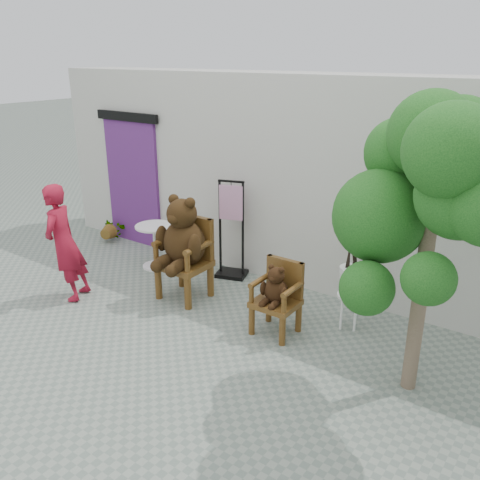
{
  "coord_description": "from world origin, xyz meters",
  "views": [
    {
      "loc": [
        3.59,
        -3.46,
        3.26
      ],
      "look_at": [
        -0.02,
        1.63,
        0.95
      ],
      "focal_mm": 38.0,
      "sensor_mm": 36.0,
      "label": 1
    }
  ],
  "objects_px": {
    "cafe_table": "(155,241)",
    "display_stand": "(231,240)",
    "chair_small": "(277,292)",
    "chair_big": "(183,242)",
    "person": "(64,243)",
    "stool_bucket": "(351,281)",
    "tree": "(427,183)"
  },
  "relations": [
    {
      "from": "chair_big",
      "to": "stool_bucket",
      "type": "xyz_separation_m",
      "value": [
        2.23,
        0.54,
        -0.18
      ]
    },
    {
      "from": "chair_small",
      "to": "display_stand",
      "type": "xyz_separation_m",
      "value": [
        -1.45,
        1.03,
        0.04
      ]
    },
    {
      "from": "person",
      "to": "cafe_table",
      "type": "bearing_deg",
      "value": 146.38
    },
    {
      "from": "person",
      "to": "tree",
      "type": "distance_m",
      "value": 4.77
    },
    {
      "from": "cafe_table",
      "to": "tree",
      "type": "xyz_separation_m",
      "value": [
        4.29,
        -0.85,
        1.73
      ]
    },
    {
      "from": "person",
      "to": "tree",
      "type": "xyz_separation_m",
      "value": [
        4.53,
        0.64,
        1.36
      ]
    },
    {
      "from": "stool_bucket",
      "to": "chair_small",
      "type": "bearing_deg",
      "value": -137.91
    },
    {
      "from": "chair_big",
      "to": "stool_bucket",
      "type": "relative_size",
      "value": 1.02
    },
    {
      "from": "display_stand",
      "to": "stool_bucket",
      "type": "distance_m",
      "value": 2.16
    },
    {
      "from": "chair_big",
      "to": "tree",
      "type": "distance_m",
      "value": 3.48
    },
    {
      "from": "person",
      "to": "stool_bucket",
      "type": "relative_size",
      "value": 1.12
    },
    {
      "from": "display_stand",
      "to": "person",
      "type": "bearing_deg",
      "value": -145.33
    },
    {
      "from": "display_stand",
      "to": "cafe_table",
      "type": "bearing_deg",
      "value": -179.1
    },
    {
      "from": "tree",
      "to": "stool_bucket",
      "type": "bearing_deg",
      "value": 138.82
    },
    {
      "from": "chair_small",
      "to": "person",
      "type": "xyz_separation_m",
      "value": [
        -2.88,
        -0.88,
        0.27
      ]
    },
    {
      "from": "chair_big",
      "to": "person",
      "type": "bearing_deg",
      "value": -144.55
    },
    {
      "from": "chair_small",
      "to": "person",
      "type": "height_order",
      "value": "person"
    },
    {
      "from": "stool_bucket",
      "to": "cafe_table",
      "type": "bearing_deg",
      "value": 179.98
    },
    {
      "from": "chair_big",
      "to": "tree",
      "type": "bearing_deg",
      "value": -5.42
    },
    {
      "from": "chair_small",
      "to": "display_stand",
      "type": "relative_size",
      "value": 0.6
    },
    {
      "from": "person",
      "to": "stool_bucket",
      "type": "xyz_separation_m",
      "value": [
        3.56,
        1.49,
        -0.17
      ]
    },
    {
      "from": "cafe_table",
      "to": "chair_small",
      "type": "bearing_deg",
      "value": -13.0
    },
    {
      "from": "cafe_table",
      "to": "display_stand",
      "type": "bearing_deg",
      "value": 19.21
    },
    {
      "from": "chair_big",
      "to": "person",
      "type": "height_order",
      "value": "person"
    },
    {
      "from": "stool_bucket",
      "to": "tree",
      "type": "xyz_separation_m",
      "value": [
        0.97,
        -0.84,
        1.53
      ]
    },
    {
      "from": "chair_small",
      "to": "chair_big",
      "type": "bearing_deg",
      "value": 177.46
    },
    {
      "from": "person",
      "to": "stool_bucket",
      "type": "height_order",
      "value": "person"
    },
    {
      "from": "tree",
      "to": "chair_small",
      "type": "bearing_deg",
      "value": 171.87
    },
    {
      "from": "chair_small",
      "to": "cafe_table",
      "type": "xyz_separation_m",
      "value": [
        -2.65,
        0.61,
        -0.1
      ]
    },
    {
      "from": "chair_big",
      "to": "cafe_table",
      "type": "height_order",
      "value": "chair_big"
    },
    {
      "from": "person",
      "to": "display_stand",
      "type": "xyz_separation_m",
      "value": [
        1.44,
        1.91,
        -0.23
      ]
    },
    {
      "from": "chair_small",
      "to": "tree",
      "type": "bearing_deg",
      "value": -8.13
    }
  ]
}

